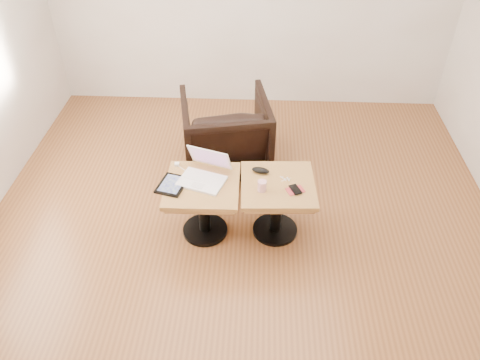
{
  "coord_description": "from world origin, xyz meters",
  "views": [
    {
      "loc": [
        0.12,
        -2.88,
        2.89
      ],
      "look_at": [
        -0.01,
        -0.05,
        0.58
      ],
      "focal_mm": 35.0,
      "sensor_mm": 36.0,
      "label": 1
    }
  ],
  "objects_px": {
    "striped_cup": "(262,186)",
    "armchair": "(226,133)",
    "side_table_right": "(277,196)",
    "laptop": "(204,173)",
    "side_table_left": "(203,196)"
  },
  "relations": [
    {
      "from": "striped_cup",
      "to": "laptop",
      "type": "bearing_deg",
      "value": 164.32
    },
    {
      "from": "side_table_right",
      "to": "striped_cup",
      "type": "height_order",
      "value": "striped_cup"
    },
    {
      "from": "side_table_left",
      "to": "armchair",
      "type": "relative_size",
      "value": 0.71
    },
    {
      "from": "side_table_right",
      "to": "armchair",
      "type": "bearing_deg",
      "value": 114.99
    },
    {
      "from": "side_table_right",
      "to": "laptop",
      "type": "xyz_separation_m",
      "value": [
        -0.59,
        0.04,
        0.18
      ]
    },
    {
      "from": "side_table_right",
      "to": "laptop",
      "type": "height_order",
      "value": "laptop"
    },
    {
      "from": "side_table_right",
      "to": "armchair",
      "type": "distance_m",
      "value": 1.04
    },
    {
      "from": "striped_cup",
      "to": "side_table_left",
      "type": "bearing_deg",
      "value": 173.14
    },
    {
      "from": "side_table_left",
      "to": "armchair",
      "type": "height_order",
      "value": "armchair"
    },
    {
      "from": "striped_cup",
      "to": "armchair",
      "type": "xyz_separation_m",
      "value": [
        -0.36,
        1.01,
        -0.2
      ]
    },
    {
      "from": "striped_cup",
      "to": "armchair",
      "type": "bearing_deg",
      "value": 109.47
    },
    {
      "from": "side_table_left",
      "to": "striped_cup",
      "type": "relative_size",
      "value": 6.66
    },
    {
      "from": "side_table_left",
      "to": "striped_cup",
      "type": "distance_m",
      "value": 0.51
    },
    {
      "from": "side_table_right",
      "to": "striped_cup",
      "type": "xyz_separation_m",
      "value": [
        -0.13,
        -0.09,
        0.18
      ]
    },
    {
      "from": "side_table_right",
      "to": "striped_cup",
      "type": "relative_size",
      "value": 6.89
    }
  ]
}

